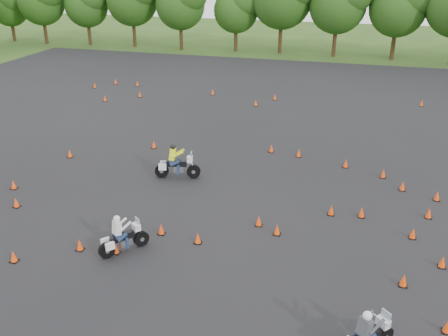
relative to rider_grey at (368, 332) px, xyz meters
The scene contains 7 objects.
ground 8.97m from the rider_grey, 141.51° to the left, with size 140.00×140.00×0.00m, color #2D5119.
asphalt_pad 13.54m from the rider_grey, 121.17° to the left, with size 62.00×62.00×0.00m, color black.
treeline 40.94m from the rider_grey, 95.74° to the left, with size 87.39×32.46×10.70m.
traffic_cones 12.21m from the rider_grey, 121.49° to the left, with size 33.38×32.32×0.45m.
rider_grey is the anchor object (origin of this frame).
rider_yellow 14.17m from the rider_grey, 133.35° to the left, with size 2.40×0.74×1.85m, color #F0FF16, non-canonical shape.
rider_white 9.81m from the rider_grey, 161.40° to the left, with size 2.12×0.65×1.64m, color silver, non-canonical shape.
Camera 1 is at (6.01, -17.62, 10.99)m, focal length 40.00 mm.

